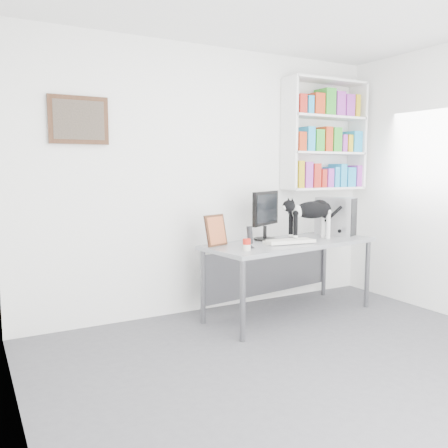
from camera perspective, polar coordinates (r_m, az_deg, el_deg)
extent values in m
cube|color=#55555B|center=(3.57, 13.75, -17.87)|extent=(4.00, 4.00, 0.01)
cube|color=white|center=(4.90, -1.84, 5.23)|extent=(4.00, 0.01, 2.70)
cube|color=white|center=(2.38, -23.41, 3.07)|extent=(0.01, 4.00, 2.70)
cube|color=white|center=(5.57, 12.03, 10.41)|extent=(1.03, 0.28, 1.24)
cube|color=#4D2E19|center=(4.46, -17.09, 11.87)|extent=(0.52, 0.04, 0.42)
cube|color=gray|center=(4.85, 7.91, -6.48)|extent=(1.88, 0.94, 0.75)
cube|color=black|center=(4.80, 4.96, 1.05)|extent=(0.53, 0.42, 0.51)
cube|color=silver|center=(4.65, 7.88, -2.09)|extent=(0.51, 0.25, 0.04)
cube|color=silver|center=(5.31, 13.25, 0.92)|extent=(0.35, 0.45, 0.41)
cylinder|color=black|center=(4.34, 3.13, -1.52)|extent=(0.09, 0.09, 0.21)
cube|color=#4D2E19|center=(4.43, -1.00, -0.70)|extent=(0.27, 0.17, 0.31)
cylinder|color=red|center=(4.21, 2.75, -2.50)|extent=(0.08, 0.08, 0.10)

